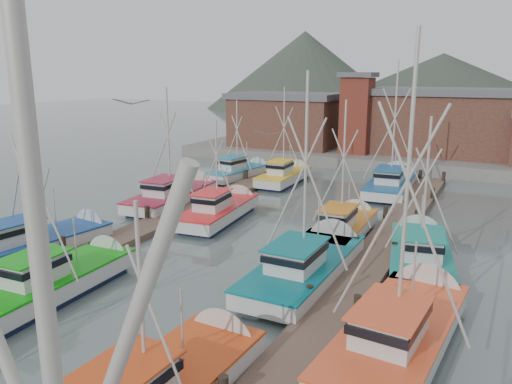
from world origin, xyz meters
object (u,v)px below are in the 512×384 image
at_px(boat_4, 63,278).
at_px(boat_8, 222,210).
at_px(boat_12, 286,176).
at_px(lookout_tower, 357,113).

height_order(boat_4, boat_8, boat_4).
bearing_deg(boat_12, lookout_tower, 76.02).
relative_size(lookout_tower, boat_12, 0.93).
bearing_deg(boat_8, boat_4, -97.89).
bearing_deg(boat_4, lookout_tower, 83.93).
relative_size(lookout_tower, boat_8, 0.96).
bearing_deg(boat_12, boat_8, -88.10).
xyz_separation_m(lookout_tower, boat_12, (-2.80, -12.39, -4.87)).
distance_m(boat_4, boat_12, 25.73).
height_order(lookout_tower, boat_8, lookout_tower).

